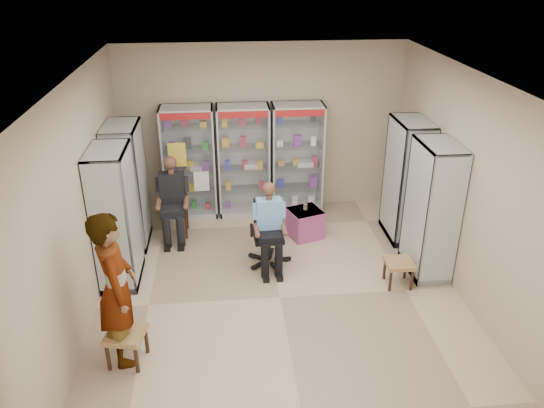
{
  "coord_description": "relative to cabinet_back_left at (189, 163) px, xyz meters",
  "views": [
    {
      "loc": [
        -0.7,
        -6.05,
        4.33
      ],
      "look_at": [
        -0.04,
        0.7,
        1.11
      ],
      "focal_mm": 35.0,
      "sensor_mm": 36.0,
      "label": 1
    }
  ],
  "objects": [
    {
      "name": "floor",
      "position": [
        1.3,
        -2.73,
        -1.0
      ],
      "size": [
        6.0,
        6.0,
        0.0
      ],
      "primitive_type": "plane",
      "color": "tan",
      "rests_on": "ground"
    },
    {
      "name": "room_shell",
      "position": [
        1.3,
        -2.73,
        0.97
      ],
      "size": [
        5.02,
        6.02,
        3.01
      ],
      "color": "tan",
      "rests_on": "ground"
    },
    {
      "name": "cabinet_back_left",
      "position": [
        0.0,
        0.0,
        0.0
      ],
      "size": [
        0.9,
        0.5,
        2.0
      ],
      "primitive_type": "cube",
      "color": "#A3A5AA",
      "rests_on": "floor"
    },
    {
      "name": "cabinet_back_mid",
      "position": [
        0.95,
        0.0,
        0.0
      ],
      "size": [
        0.9,
        0.5,
        2.0
      ],
      "primitive_type": "cube",
      "color": "silver",
      "rests_on": "floor"
    },
    {
      "name": "cabinet_back_right",
      "position": [
        1.9,
        0.0,
        0.0
      ],
      "size": [
        0.9,
        0.5,
        2.0
      ],
      "primitive_type": "cube",
      "color": "#AAACB1",
      "rests_on": "floor"
    },
    {
      "name": "cabinet_right_far",
      "position": [
        3.53,
        -1.13,
        0.0
      ],
      "size": [
        0.9,
        0.5,
        2.0
      ],
      "primitive_type": "cube",
      "rotation": [
        0.0,
        0.0,
        1.57
      ],
      "color": "#A2A4A9",
      "rests_on": "floor"
    },
    {
      "name": "cabinet_right_near",
      "position": [
        3.53,
        -2.23,
        0.0
      ],
      "size": [
        0.9,
        0.5,
        2.0
      ],
      "primitive_type": "cube",
      "rotation": [
        0.0,
        0.0,
        1.57
      ],
      "color": "silver",
      "rests_on": "floor"
    },
    {
      "name": "cabinet_left_far",
      "position": [
        -0.93,
        -0.93,
        0.0
      ],
      "size": [
        0.9,
        0.5,
        2.0
      ],
      "primitive_type": "cube",
      "rotation": [
        0.0,
        0.0,
        -1.57
      ],
      "color": "silver",
      "rests_on": "floor"
    },
    {
      "name": "cabinet_left_near",
      "position": [
        -0.93,
        -2.03,
        0.0
      ],
      "size": [
        0.9,
        0.5,
        2.0
      ],
      "primitive_type": "cube",
      "rotation": [
        0.0,
        0.0,
        -1.57
      ],
      "color": "#B9BBC0",
      "rests_on": "floor"
    },
    {
      "name": "wooden_chair",
      "position": [
        -0.25,
        -0.73,
        -0.53
      ],
      "size": [
        0.42,
        0.42,
        0.94
      ],
      "primitive_type": "cube",
      "color": "#2F2012",
      "rests_on": "floor"
    },
    {
      "name": "seated_customer",
      "position": [
        -0.25,
        -0.78,
        -0.33
      ],
      "size": [
        0.44,
        0.6,
        1.34
      ],
      "primitive_type": null,
      "color": "black",
      "rests_on": "floor"
    },
    {
      "name": "office_chair",
      "position": [
        1.23,
        -1.8,
        -0.5
      ],
      "size": [
        0.57,
        0.57,
        1.01
      ],
      "primitive_type": "cube",
      "rotation": [
        0.0,
        0.0,
        0.04
      ],
      "color": "black",
      "rests_on": "floor"
    },
    {
      "name": "seated_shopkeeper",
      "position": [
        1.23,
        -1.85,
        -0.36
      ],
      "size": [
        0.44,
        0.6,
        1.28
      ],
      "primitive_type": null,
      "rotation": [
        0.0,
        0.0,
        0.04
      ],
      "color": "#74AFE5",
      "rests_on": "floor"
    },
    {
      "name": "pink_trunk",
      "position": [
        1.91,
        -1.02,
        -0.76
      ],
      "size": [
        0.63,
        0.62,
        0.48
      ],
      "primitive_type": "cube",
      "rotation": [
        0.0,
        0.0,
        0.34
      ],
      "color": "#A6427B",
      "rests_on": "floor"
    },
    {
      "name": "tea_glass",
      "position": [
        1.91,
        -0.98,
        -0.47
      ],
      "size": [
        0.07,
        0.07,
        0.1
      ],
      "primitive_type": "cylinder",
      "color": "#5F1B08",
      "rests_on": "pink_trunk"
    },
    {
      "name": "woven_stool_a",
      "position": [
        3.02,
        -2.57,
        -0.81
      ],
      "size": [
        0.39,
        0.39,
        0.38
      ],
      "primitive_type": "cube",
      "rotation": [
        0.0,
        0.0,
        -0.03
      ],
      "color": "olive",
      "rests_on": "floor"
    },
    {
      "name": "woven_stool_b",
      "position": [
        -0.6,
        -3.81,
        -0.79
      ],
      "size": [
        0.5,
        0.5,
        0.42
      ],
      "primitive_type": "cube",
      "rotation": [
        0.0,
        0.0,
        -0.22
      ],
      "color": "#A77C46",
      "rests_on": "floor"
    },
    {
      "name": "standing_man",
      "position": [
        -0.65,
        -3.71,
        -0.05
      ],
      "size": [
        0.58,
        0.76,
        1.89
      ],
      "primitive_type": "imported",
      "rotation": [
        0.0,
        0.0,
        1.76
      ],
      "color": "#969699",
      "rests_on": "floor"
    }
  ]
}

